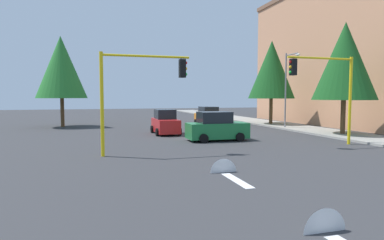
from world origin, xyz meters
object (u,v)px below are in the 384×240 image
Objects in this scene: traffic_signal_near_left at (326,82)px; tree_roadside_near at (345,61)px; car_green at (217,127)px; tree_opposite_side at (61,67)px; car_orange at (208,117)px; tree_roadside_mid at (272,70)px; traffic_signal_near_right at (140,83)px; street_lamp_curbside at (288,82)px; car_red at (165,123)px.

tree_roadside_near is (-4.00, 4.84, 1.82)m from traffic_signal_near_left.
car_green is at bearing -90.00° from tree_roadside_near.
traffic_signal_near_left is 24.61m from tree_opposite_side.
car_green is at bearing -16.23° from car_orange.
tree_roadside_near is (10.00, 0.50, -0.12)m from tree_roadside_mid.
street_lamp_curbside reaches higher than traffic_signal_near_right.
street_lamp_curbside is at bearing 93.47° from car_red.
tree_roadside_near is (-4.00, 16.12, 1.98)m from traffic_signal_near_right.
street_lamp_curbside is 5.92m from tree_roadside_near.
tree_roadside_mid is 21.38m from tree_opposite_side.
car_green is (10.00, -9.90, -4.92)m from tree_roadside_mid.
tree_opposite_side reaches higher than street_lamp_curbside.
tree_roadside_mid is 1.02× the size of tree_roadside_near.
tree_roadside_near is at bearing 103.93° from traffic_signal_near_right.
traffic_signal_near_right is 0.58× the size of tree_opposite_side.
traffic_signal_near_left is 15.69m from car_orange.
car_orange is at bearing 163.77° from car_green.
car_green is (14.00, 11.10, -5.00)m from tree_opposite_side.
tree_roadside_mid is 2.14× the size of car_green.
tree_roadside_mid is (-4.39, 0.80, 1.47)m from street_lamp_curbside.
traffic_signal_near_left is at bearing -17.21° from tree_roadside_mid.
car_orange is at bearing -147.60° from tree_roadside_near.
car_green is 1.00× the size of car_orange.
car_green is at bearing 27.48° from car_red.
street_lamp_curbside is (-9.61, 3.54, 0.47)m from traffic_signal_near_left.
tree_roadside_mid is 8.35m from car_orange.
traffic_signal_near_right is 21.08m from tree_roadside_mid.
traffic_signal_near_left is 1.41× the size of car_red.
street_lamp_curbside is 0.81× the size of tree_roadside_near.
tree_opposite_side is at bearing -163.37° from traffic_signal_near_right.
car_green is at bearing 38.41° from tree_opposite_side.
tree_opposite_side reaches higher than tree_roadside_mid.
tree_roadside_mid is 14.33m from car_red.
street_lamp_curbside is 11.23m from car_green.
tree_opposite_side is 2.17× the size of car_green.
traffic_signal_near_right is at bearing 16.63° from tree_opposite_side.
car_red is at bearing 43.22° from tree_opposite_side.
street_lamp_curbside is at bearing 46.03° from car_orange.
tree_roadside_near is at bearing 129.59° from traffic_signal_near_left.
car_orange is at bearing 149.44° from traffic_signal_near_right.
traffic_signal_near_right is 16.73m from tree_roadside_near.
tree_opposite_side reaches higher than car_orange.
car_green is (0.00, -10.40, -4.80)m from tree_roadside_near.
tree_roadside_near is at bearing 90.00° from car_green.
tree_roadside_near is at bearing 69.26° from car_red.
tree_roadside_near reaches higher than car_orange.
tree_roadside_mid is 2.29× the size of car_red.
car_red is at bearing -152.52° from car_green.
traffic_signal_near_left is at bearing 54.28° from car_green.
car_orange is (-5.62, -5.83, -3.45)m from street_lamp_curbside.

